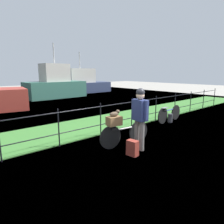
# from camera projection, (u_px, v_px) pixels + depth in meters

# --- Properties ---
(ground_plane) EXTENTS (60.00, 60.00, 0.00)m
(ground_plane) POSITION_uv_depth(u_px,v_px,m) (146.00, 153.00, 5.33)
(ground_plane) COLOR gray
(grass_strip) EXTENTS (27.00, 2.40, 0.03)m
(grass_strip) POSITION_uv_depth(u_px,v_px,m) (80.00, 128.00, 7.67)
(grass_strip) COLOR #38702D
(grass_strip) RESTS_ON ground
(harbor_water) EXTENTS (30.00, 30.00, 0.00)m
(harbor_water) POSITION_uv_depth(u_px,v_px,m) (11.00, 102.00, 14.10)
(harbor_water) COLOR slate
(harbor_water) RESTS_ON ground
(iron_fence) EXTENTS (18.04, 0.04, 1.10)m
(iron_fence) POSITION_uv_depth(u_px,v_px,m) (101.00, 117.00, 6.61)
(iron_fence) COLOR black
(iron_fence) RESTS_ON ground
(bicycle_main) EXTENTS (1.65, 0.31, 0.66)m
(bicycle_main) POSITION_uv_depth(u_px,v_px,m) (125.00, 134.00, 5.79)
(bicycle_main) COLOR black
(bicycle_main) RESTS_ON ground
(wooden_crate) EXTENTS (0.43, 0.32, 0.24)m
(wooden_crate) POSITION_uv_depth(u_px,v_px,m) (114.00, 121.00, 5.51)
(wooden_crate) COLOR brown
(wooden_crate) RESTS_ON bicycle_main
(terrier_dog) EXTENTS (0.32, 0.18, 0.18)m
(terrier_dog) POSITION_uv_depth(u_px,v_px,m) (115.00, 114.00, 5.49)
(terrier_dog) COLOR #4C3D2D
(terrier_dog) RESTS_ON wooden_crate
(cyclist_person) EXTENTS (0.32, 0.53, 1.68)m
(cyclist_person) POSITION_uv_depth(u_px,v_px,m) (140.00, 114.00, 5.38)
(cyclist_person) COLOR slate
(cyclist_person) RESTS_ON ground
(backpack_on_paving) EXTENTS (0.21, 0.30, 0.40)m
(backpack_on_paving) POSITION_uv_depth(u_px,v_px,m) (133.00, 148.00, 5.12)
(backpack_on_paving) COLOR maroon
(backpack_on_paving) RESTS_ON ground
(mooring_bollard) EXTENTS (0.20, 0.20, 0.36)m
(mooring_bollard) POSITION_uv_depth(u_px,v_px,m) (170.00, 118.00, 8.51)
(mooring_bollard) COLOR #38383D
(mooring_bollard) RESTS_ON ground
(bicycle_parked) EXTENTS (1.71, 0.17, 0.66)m
(bicycle_parked) POSITION_uv_depth(u_px,v_px,m) (169.00, 114.00, 8.60)
(bicycle_parked) COLOR black
(bicycle_parked) RESTS_ON ground
(moored_boat_near) EXTENTS (4.86, 2.12, 4.34)m
(moored_boat_near) POSITION_uv_depth(u_px,v_px,m) (55.00, 85.00, 16.54)
(moored_boat_near) COLOR #336656
(moored_boat_near) RESTS_ON ground
(moored_boat_far) EXTENTS (6.51, 2.21, 4.03)m
(moored_boat_far) POSITION_uv_depth(u_px,v_px,m) (80.00, 84.00, 20.34)
(moored_boat_far) COLOR #2D3856
(moored_boat_far) RESTS_ON ground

